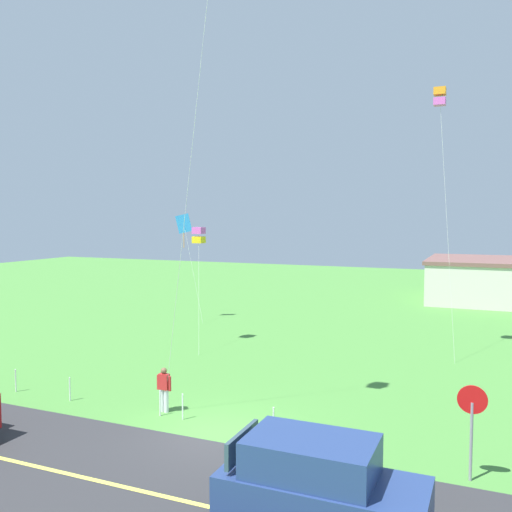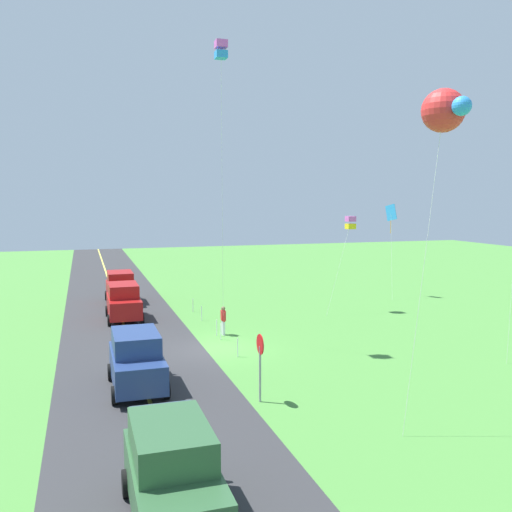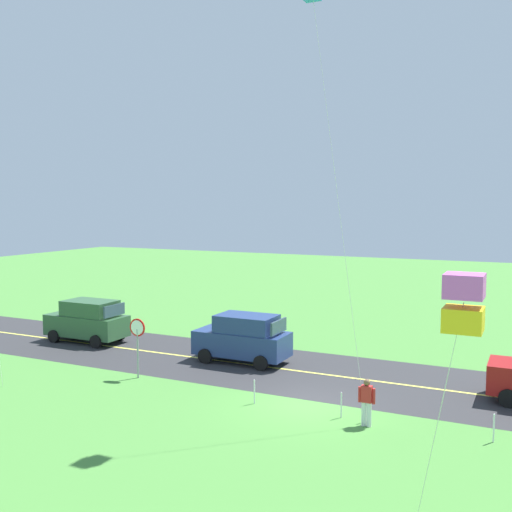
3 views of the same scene
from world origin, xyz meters
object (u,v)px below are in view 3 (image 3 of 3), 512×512
(stop_sign, at_px, (137,336))
(kite_pink_drift, at_px, (464,303))
(car_parked_east_near, at_px, (88,320))
(person_adult_near, at_px, (367,401))
(car_suv_foreground, at_px, (243,338))

(stop_sign, height_order, kite_pink_drift, kite_pink_drift)
(car_parked_east_near, xyz_separation_m, person_adult_near, (-16.71, 5.46, -0.29))
(kite_pink_drift, bearing_deg, car_parked_east_near, -36.38)
(stop_sign, xyz_separation_m, person_adult_near, (-10.22, 1.19, -0.94))
(person_adult_near, bearing_deg, kite_pink_drift, 177.63)
(car_parked_east_near, relative_size, person_adult_near, 2.75)
(kite_pink_drift, bearing_deg, person_adult_near, -67.72)
(car_suv_foreground, distance_m, kite_pink_drift, 19.56)
(car_parked_east_near, relative_size, stop_sign, 1.72)
(stop_sign, bearing_deg, car_suv_foreground, -124.49)
(car_suv_foreground, height_order, stop_sign, stop_sign)
(car_parked_east_near, bearing_deg, stop_sign, 146.65)
(person_adult_near, bearing_deg, car_parked_east_near, 47.25)
(car_parked_east_near, bearing_deg, car_suv_foreground, 179.61)
(stop_sign, distance_m, person_adult_near, 10.33)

